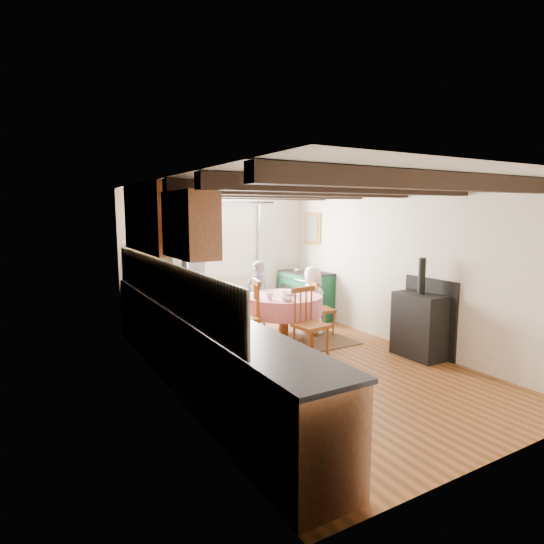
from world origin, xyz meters
TOP-DOWN VIEW (x-y plane):
  - floor at (0.00, 0.00)m, footprint 3.60×5.50m
  - ceiling at (0.00, 0.00)m, footprint 3.60×5.50m
  - wall_back at (0.00, 2.75)m, footprint 3.60×0.00m
  - wall_front at (0.00, -2.75)m, footprint 3.60×0.00m
  - wall_left at (-1.80, 0.00)m, footprint 0.00×5.50m
  - wall_right at (1.80, 0.00)m, footprint 0.00×5.50m
  - beam_a at (0.00, -2.00)m, footprint 3.60×0.16m
  - beam_b at (0.00, -1.00)m, footprint 3.60×0.16m
  - beam_c at (0.00, 0.00)m, footprint 3.60×0.16m
  - beam_d at (0.00, 1.00)m, footprint 3.60×0.16m
  - beam_e at (0.00, 2.00)m, footprint 3.60×0.16m
  - splash_left at (-1.78, 0.30)m, footprint 0.02×4.50m
  - splash_back at (-1.00, 2.73)m, footprint 1.40×0.02m
  - base_cabinet_left at (-1.50, 0.00)m, footprint 0.60×5.30m
  - base_cabinet_back at (-1.05, 2.45)m, footprint 1.30×0.60m
  - worktop_left at (-1.48, 0.00)m, footprint 0.64×5.30m
  - worktop_back at (-1.05, 2.43)m, footprint 1.30×0.64m
  - wall_cabinet_glass at (-1.63, 1.20)m, footprint 0.34×1.80m
  - wall_cabinet_solid at (-1.63, -0.30)m, footprint 0.34×0.90m
  - window_frame at (0.10, 2.73)m, footprint 1.34×0.03m
  - window_pane at (0.10, 2.74)m, footprint 1.20×0.01m
  - curtain_left at (-0.75, 2.65)m, footprint 0.35×0.10m
  - curtain_right at (0.95, 2.65)m, footprint 0.35×0.10m
  - curtain_rod at (0.10, 2.65)m, footprint 2.00×0.03m
  - wall_picture at (1.77, 2.30)m, footprint 0.04×0.50m
  - wall_plate at (1.05, 2.72)m, footprint 0.30×0.02m
  - rug at (0.33, 1.01)m, footprint 1.97×1.53m
  - dining_table at (0.33, 1.01)m, footprint 1.21×1.21m
  - chair_near at (0.25, 0.15)m, footprint 0.47×0.48m
  - chair_left at (-0.40, 0.91)m, footprint 0.58×0.56m
  - chair_right at (1.07, 1.02)m, footprint 0.46×0.45m
  - aga_range at (1.47, 2.05)m, footprint 0.65×1.00m
  - cast_iron_stove at (1.58, -0.59)m, footprint 0.42×0.70m
  - child_far at (0.30, 1.81)m, footprint 0.46×0.33m
  - child_right at (1.00, 1.17)m, footprint 0.53×0.64m
  - bowl_a at (0.40, 0.99)m, footprint 0.30×0.30m
  - bowl_b at (0.16, 0.63)m, footprint 0.25×0.25m
  - cup at (-0.02, 0.82)m, footprint 0.15×0.15m
  - canister_tall at (-1.38, 2.40)m, footprint 0.14×0.14m
  - canister_wide at (-1.02, 2.47)m, footprint 0.19×0.19m
  - canister_slim at (-0.78, 2.41)m, footprint 0.10×0.10m

SIDE VIEW (x-z plane):
  - floor at x=0.00m, z-range 0.00..0.00m
  - rug at x=0.33m, z-range 0.00..0.01m
  - dining_table at x=0.33m, z-range 0.00..0.73m
  - base_cabinet_left at x=-1.50m, z-range 0.00..0.88m
  - base_cabinet_back at x=-1.05m, z-range 0.00..0.88m
  - chair_right at x=1.07m, z-range 0.00..0.90m
  - aga_range at x=1.47m, z-range 0.00..0.92m
  - chair_near at x=0.25m, z-range 0.00..0.98m
  - chair_left at x=-0.40m, z-range 0.00..1.05m
  - child_right at x=1.00m, z-range 0.00..1.13m
  - child_far at x=0.30m, z-range 0.00..1.20m
  - cast_iron_stove at x=1.58m, z-range 0.00..1.40m
  - bowl_a at x=0.40m, z-range 0.73..0.78m
  - bowl_b at x=0.16m, z-range 0.73..0.78m
  - cup at x=-0.02m, z-range 0.73..0.83m
  - worktop_left at x=-1.48m, z-range 0.88..0.92m
  - worktop_back at x=-1.05m, z-range 0.88..0.92m
  - canister_wide at x=-1.02m, z-range 0.92..1.13m
  - canister_tall at x=-1.38m, z-range 0.92..1.16m
  - canister_slim at x=-0.78m, z-range 0.92..1.21m
  - curtain_left at x=-0.75m, z-range 0.05..2.15m
  - curtain_right at x=0.95m, z-range 0.05..2.15m
  - wall_back at x=0.00m, z-range 0.00..2.40m
  - wall_front at x=0.00m, z-range 0.00..2.40m
  - wall_left at x=-1.80m, z-range 0.00..2.40m
  - wall_right at x=1.80m, z-range 0.00..2.40m
  - splash_left at x=-1.78m, z-range 0.92..1.48m
  - splash_back at x=-1.00m, z-range 0.92..1.48m
  - window_frame at x=0.10m, z-range 0.83..2.37m
  - window_pane at x=0.10m, z-range 0.90..2.30m
  - wall_picture at x=1.77m, z-range 1.40..2.00m
  - wall_plate at x=1.05m, z-range 1.55..1.85m
  - wall_cabinet_solid at x=-1.63m, z-range 1.55..2.25m
  - wall_cabinet_glass at x=-1.63m, z-range 1.50..2.40m
  - curtain_rod at x=0.10m, z-range 2.19..2.22m
  - beam_a at x=0.00m, z-range 2.23..2.39m
  - beam_b at x=0.00m, z-range 2.23..2.39m
  - beam_c at x=0.00m, z-range 2.23..2.39m
  - beam_d at x=0.00m, z-range 2.23..2.39m
  - beam_e at x=0.00m, z-range 2.23..2.39m
  - ceiling at x=0.00m, z-range 2.40..2.40m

